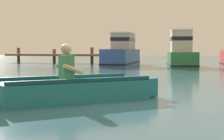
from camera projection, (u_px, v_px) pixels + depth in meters
ground_plane at (111, 97)px, 8.33m from camera, size 120.00×120.00×0.00m
wooden_dock at (70, 55)px, 28.80m from camera, size 10.35×1.57×1.24m
rowboat_with_person at (76, 89)px, 7.70m from camera, size 3.09×3.03×1.19m
moored_boat_blue at (122, 53)px, 24.81m from camera, size 1.95×6.44×2.23m
moored_boat_green at (181, 53)px, 22.95m from camera, size 2.37×5.32×2.31m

